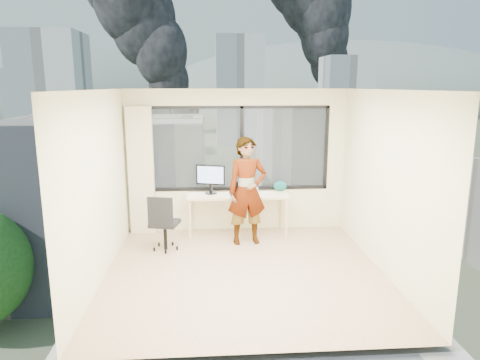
{
  "coord_description": "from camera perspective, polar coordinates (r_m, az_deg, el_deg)",
  "views": [
    {
      "loc": [
        -0.48,
        -5.91,
        2.66
      ],
      "look_at": [
        0.0,
        1.0,
        1.15
      ],
      "focal_mm": 32.65,
      "sensor_mm": 36.0,
      "label": 1
    }
  ],
  "objects": [
    {
      "name": "far_tower_b",
      "position": [
        126.2,
        -0.13,
        11.53
      ],
      "size": [
        13.0,
        13.0,
        30.0
      ],
      "primitive_type": "cube",
      "color": "silver",
      "rests_on": "exterior_ground"
    },
    {
      "name": "chair",
      "position": [
        7.26,
        -9.8,
        -5.37
      ],
      "size": [
        0.58,
        0.58,
        0.95
      ],
      "primitive_type": null,
      "rotation": [
        0.0,
        0.0,
        -0.23
      ],
      "color": "black",
      "rests_on": "floor"
    },
    {
      "name": "tree_c",
      "position": [
        52.43,
        21.54,
        -1.44
      ],
      "size": [
        8.4,
        8.4,
        10.0
      ],
      "primitive_type": null,
      "color": "#214818",
      "rests_on": "exterior_ground"
    },
    {
      "name": "laptop",
      "position": [
        7.74,
        0.15,
        -1.23
      ],
      "size": [
        0.33,
        0.35,
        0.2
      ],
      "primitive_type": null,
      "rotation": [
        0.0,
        0.0,
        0.07
      ],
      "color": "black",
      "rests_on": "desk"
    },
    {
      "name": "floor",
      "position": [
        6.49,
        0.63,
        -11.87
      ],
      "size": [
        4.0,
        4.0,
        0.01
      ],
      "primitive_type": "cube",
      "color": "tan",
      "rests_on": "ground"
    },
    {
      "name": "far_tower_a",
      "position": [
        106.68,
        -23.22,
        9.88
      ],
      "size": [
        14.0,
        14.0,
        28.0
      ],
      "primitive_type": "cube",
      "color": "silver",
      "rests_on": "exterior_ground"
    },
    {
      "name": "pen_cup",
      "position": [
        7.77,
        1.32,
        -1.52
      ],
      "size": [
        0.1,
        0.1,
        0.11
      ],
      "primitive_type": "cylinder",
      "rotation": [
        0.0,
        0.0,
        -0.16
      ],
      "color": "black",
      "rests_on": "desk"
    },
    {
      "name": "window_wall",
      "position": [
        8.01,
        -0.14,
        4.15
      ],
      "size": [
        3.3,
        0.16,
        1.55
      ],
      "primitive_type": null,
      "color": "black",
      "rests_on": "ground"
    },
    {
      "name": "far_tower_c",
      "position": [
        152.87,
        13.57,
        10.57
      ],
      "size": [
        15.0,
        15.0,
        26.0
      ],
      "primitive_type": "cube",
      "color": "silver",
      "rests_on": "exterior_ground"
    },
    {
      "name": "tree_b",
      "position": [
        27.19,
        6.13,
        -14.35
      ],
      "size": [
        7.6,
        7.6,
        9.0
      ],
      "primitive_type": null,
      "color": "#214818",
      "rests_on": "exterior_ground"
    },
    {
      "name": "wall_front",
      "position": [
        4.16,
        2.88,
        -6.76
      ],
      "size": [
        4.0,
        0.01,
        2.6
      ],
      "primitive_type": "cube",
      "color": "#F4F0BD",
      "rests_on": "ground"
    },
    {
      "name": "ceiling",
      "position": [
        5.93,
        0.68,
        11.73
      ],
      "size": [
        4.0,
        4.0,
        0.01
      ],
      "primitive_type": "cube",
      "color": "white",
      "rests_on": "ground"
    },
    {
      "name": "wall_right",
      "position": [
        6.55,
        18.38,
        -0.32
      ],
      "size": [
        0.01,
        4.0,
        2.6
      ],
      "primitive_type": "cube",
      "color": "#F4F0BD",
      "rests_on": "ground"
    },
    {
      "name": "hill_b",
      "position": [
        341.45,
        13.32,
        9.16
      ],
      "size": [
        300.0,
        220.0,
        96.0
      ],
      "primitive_type": "ellipsoid",
      "color": "slate",
      "rests_on": "exterior_ground"
    },
    {
      "name": "curtain",
      "position": [
        8.03,
        -12.79,
        1.15
      ],
      "size": [
        0.45,
        0.14,
        2.3
      ],
      "primitive_type": "cube",
      "color": "beige",
      "rests_on": "floor"
    },
    {
      "name": "hill_a",
      "position": [
        347.53,
        -24.37,
        8.46
      ],
      "size": [
        288.0,
        216.0,
        90.0
      ],
      "primitive_type": "ellipsoid",
      "color": "slate",
      "rests_on": "exterior_ground"
    },
    {
      "name": "person",
      "position": [
        7.35,
        0.94,
        -1.44
      ],
      "size": [
        0.73,
        0.54,
        1.83
      ],
      "primitive_type": "imported",
      "rotation": [
        0.0,
        0.0,
        0.16
      ],
      "color": "#2D2D33",
      "rests_on": "floor"
    },
    {
      "name": "cellphone",
      "position": [
        7.68,
        -0.88,
        -2.04
      ],
      "size": [
        0.12,
        0.06,
        0.01
      ],
      "primitive_type": "cube",
      "rotation": [
        0.0,
        0.0,
        0.08
      ],
      "color": "black",
      "rests_on": "desk"
    },
    {
      "name": "monitor",
      "position": [
        7.82,
        -3.85,
        0.14
      ],
      "size": [
        0.54,
        0.25,
        0.53
      ],
      "primitive_type": null,
      "rotation": [
        0.0,
        0.0,
        -0.27
      ],
      "color": "black",
      "rests_on": "desk"
    },
    {
      "name": "far_tower_d",
      "position": [
        166.98,
        -25.2,
        9.19
      ],
      "size": [
        16.0,
        14.0,
        22.0
      ],
      "primitive_type": "cube",
      "color": "silver",
      "rests_on": "exterior_ground"
    },
    {
      "name": "desk",
      "position": [
        7.92,
        -0.33,
        -4.47
      ],
      "size": [
        1.8,
        0.6,
        0.75
      ],
      "primitive_type": "cube",
      "color": "beige",
      "rests_on": "floor"
    },
    {
      "name": "exterior_ground",
      "position": [
        127.01,
        -3.74,
        4.72
      ],
      "size": [
        400.0,
        400.0,
        0.04
      ],
      "primitive_type": "cube",
      "color": "#515B3D",
      "rests_on": "ground"
    },
    {
      "name": "near_bldg_b",
      "position": [
        46.46,
        11.68,
        1.28
      ],
      "size": [
        14.0,
        13.0,
        16.0
      ],
      "primitive_type": "cube",
      "color": "white",
      "rests_on": "exterior_ground"
    },
    {
      "name": "wall_left",
      "position": [
        6.25,
        -17.95,
        -0.87
      ],
      "size": [
        0.01,
        4.0,
        2.6
      ],
      "primitive_type": "cube",
      "color": "#F4F0BD",
      "rests_on": "ground"
    },
    {
      "name": "handbag",
      "position": [
        8.06,
        5.26,
        -0.76
      ],
      "size": [
        0.26,
        0.16,
        0.19
      ],
      "primitive_type": "ellipsoid",
      "rotation": [
        0.0,
        0.0,
        -0.14
      ],
      "color": "#0D4E4D",
      "rests_on": "desk"
    },
    {
      "name": "near_bldg_a",
      "position": [
        38.15,
        -16.77,
        -2.92
      ],
      "size": [
        16.0,
        12.0,
        14.0
      ],
      "primitive_type": "cube",
      "color": "beige",
      "rests_on": "exterior_ground"
    },
    {
      "name": "game_console",
      "position": [
        8.08,
        1.33,
        -1.13
      ],
      "size": [
        0.29,
        0.24,
        0.07
      ],
      "primitive_type": "cube",
      "rotation": [
        0.0,
        0.0,
        0.06
      ],
      "color": "white",
      "rests_on": "desk"
    },
    {
      "name": "smoke_plume_b",
      "position": [
        186.05,
        14.24,
        19.44
      ],
      "size": [
        30.0,
        18.0,
        70.0
      ],
      "primitive_type": null,
      "color": "black",
      "rests_on": "exterior_ground"
    }
  ]
}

